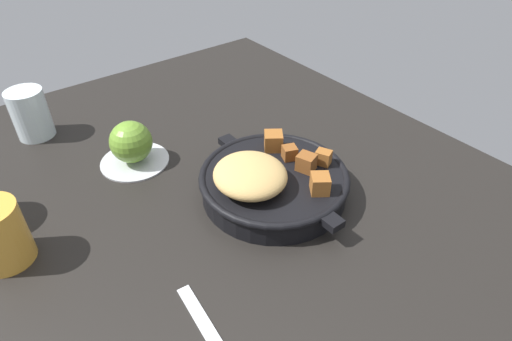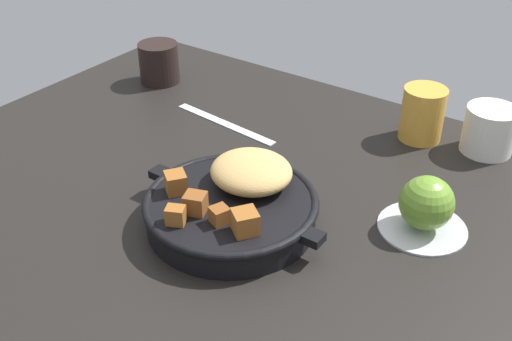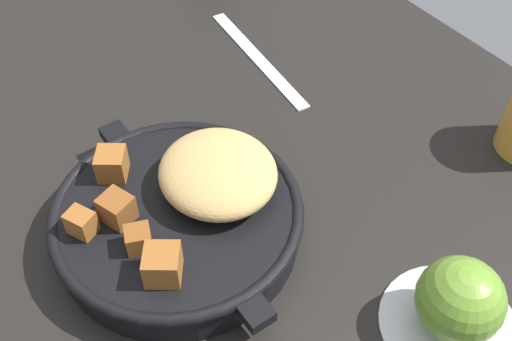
{
  "view_description": "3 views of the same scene",
  "coord_description": "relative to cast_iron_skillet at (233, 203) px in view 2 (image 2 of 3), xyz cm",
  "views": [
    {
      "loc": [
        -41.08,
        29.96,
        45.3
      ],
      "look_at": [
        -0.32,
        -1.58,
        5.72
      ],
      "focal_mm": 30.36,
      "sensor_mm": 36.0,
      "label": 1
    },
    {
      "loc": [
        39.96,
        -57.07,
        51.23
      ],
      "look_at": [
        -2.47,
        3.26,
        3.87
      ],
      "focal_mm": 43.19,
      "sensor_mm": 36.0,
      "label": 2
    },
    {
      "loc": [
        32.35,
        -19.28,
        48.38
      ],
      "look_at": [
        2.22,
        2.04,
        7.86
      ],
      "focal_mm": 43.66,
      "sensor_mm": 36.0,
      "label": 3
    }
  ],
  "objects": [
    {
      "name": "cast_iron_skillet",
      "position": [
        0.0,
        0.0,
        0.0
      ],
      "size": [
        27.83,
        23.52,
        8.04
      ],
      "color": "black",
      "rests_on": "ground_plane"
    },
    {
      "name": "ground_plane",
      "position": [
        1.01,
        4.07,
        -4.21
      ],
      "size": [
        113.92,
        84.55,
        2.4
      ],
      "primitive_type": "cube",
      "color": "black"
    },
    {
      "name": "juice_glass_amber",
      "position": [
        11.57,
        36.39,
        1.47
      ],
      "size": [
        7.07,
        7.07,
        8.97
      ],
      "primitive_type": "cylinder",
      "color": "gold",
      "rests_on": "ground_plane"
    },
    {
      "name": "ceramic_mug_white",
      "position": [
        22.0,
        38.55,
        0.77
      ],
      "size": [
        8.16,
        8.16,
        7.57
      ],
      "primitive_type": "cylinder",
      "color": "silver",
      "rests_on": "ground_plane"
    },
    {
      "name": "saucer_plate",
      "position": [
        21.62,
        13.29,
        -2.71
      ],
      "size": [
        11.93,
        11.93,
        0.6
      ],
      "primitive_type": "cylinder",
      "color": "#B7BABF",
      "rests_on": "ground_plane"
    },
    {
      "name": "coffee_mug_dark",
      "position": [
        -39.52,
        28.34,
        0.89
      ],
      "size": [
        7.71,
        7.71,
        7.81
      ],
      "primitive_type": "cylinder",
      "color": "black",
      "rests_on": "ground_plane"
    },
    {
      "name": "butter_knife",
      "position": [
        -18.02,
        21.42,
        -2.83
      ],
      "size": [
        21.89,
        3.76,
        0.36
      ],
      "primitive_type": "cube",
      "rotation": [
        0.0,
        0.0,
        -0.1
      ],
      "color": "silver",
      "rests_on": "ground_plane"
    },
    {
      "name": "red_apple",
      "position": [
        21.62,
        13.29,
        1.22
      ],
      "size": [
        7.26,
        7.26,
        7.26
      ],
      "primitive_type": "sphere",
      "color": "olive",
      "rests_on": "saucer_plate"
    }
  ]
}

